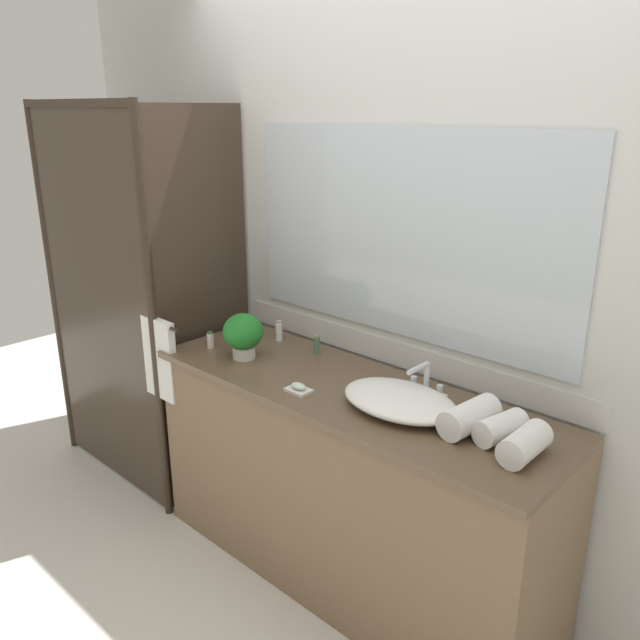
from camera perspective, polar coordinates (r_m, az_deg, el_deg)
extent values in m
plane|color=silver|center=(3.04, 2.23, -21.68)|extent=(8.00, 8.00, 0.00)
cube|color=silver|center=(2.68, 7.41, 4.07)|extent=(4.40, 0.05, 2.60)
cube|color=silver|center=(2.76, 6.77, -2.99)|extent=(1.80, 0.01, 0.11)
cube|color=silver|center=(2.62, 7.17, 7.59)|extent=(1.57, 0.01, 0.84)
cube|color=brown|center=(2.79, 2.48, -14.73)|extent=(1.80, 0.56, 0.87)
cube|color=brown|center=(2.56, 2.48, -6.36)|extent=(1.80, 0.58, 0.03)
cylinder|color=#2D2319|center=(3.88, -22.79, 2.72)|extent=(0.04, 0.04, 2.00)
cylinder|color=#2D2319|center=(3.03, -14.72, -0.61)|extent=(0.04, 0.04, 2.00)
cube|color=#2D2319|center=(3.31, -21.11, 17.68)|extent=(1.00, 0.04, 0.04)
cube|color=#382B21|center=(3.45, -19.25, 1.26)|extent=(0.96, 0.01, 1.96)
cube|color=#382B21|center=(3.18, -10.43, 0.62)|extent=(0.01, 0.57, 1.96)
cylinder|color=#2D2319|center=(3.01, -14.38, -0.28)|extent=(0.32, 0.02, 0.02)
cube|color=white|center=(3.07, -14.12, -3.39)|extent=(0.22, 0.04, 0.39)
ellipsoid|color=white|center=(2.38, 7.12, -7.13)|extent=(0.46, 0.32, 0.07)
cube|color=silver|center=(2.52, 9.46, -6.40)|extent=(0.17, 0.04, 0.02)
cylinder|color=silver|center=(2.50, 9.54, -5.04)|extent=(0.02, 0.02, 0.11)
cylinder|color=silver|center=(2.43, 8.79, -4.27)|extent=(0.02, 0.13, 0.02)
cylinder|color=silver|center=(2.54, 8.37, -5.44)|extent=(0.02, 0.02, 0.04)
cylinder|color=silver|center=(2.48, 10.65, -6.17)|extent=(0.02, 0.02, 0.04)
cylinder|color=beige|center=(2.85, -6.83, -2.87)|extent=(0.10, 0.10, 0.06)
ellipsoid|color=#207026|center=(2.82, -6.90, -1.04)|extent=(0.18, 0.18, 0.16)
cube|color=silver|center=(2.51, -1.94, -6.31)|extent=(0.10, 0.07, 0.01)
ellipsoid|color=silver|center=(2.51, -1.94, -5.94)|extent=(0.07, 0.04, 0.02)
cylinder|color=#4C7056|center=(2.87, -0.29, -2.30)|extent=(0.03, 0.03, 0.08)
cylinder|color=#9E895B|center=(2.86, -0.30, -1.43)|extent=(0.02, 0.02, 0.01)
cylinder|color=silver|center=(2.99, -9.79, -1.84)|extent=(0.03, 0.03, 0.07)
cylinder|color=#2D6638|center=(2.98, -9.83, -1.13)|extent=(0.02, 0.02, 0.01)
cylinder|color=white|center=(3.04, -3.70, -1.08)|extent=(0.03, 0.03, 0.09)
cylinder|color=#B7B2A8|center=(3.02, -3.72, -0.19)|extent=(0.02, 0.02, 0.01)
cylinder|color=white|center=(2.15, 17.86, -10.53)|extent=(0.10, 0.20, 0.10)
cylinder|color=white|center=(2.23, 15.88, -9.28)|extent=(0.13, 0.20, 0.09)
cylinder|color=white|center=(2.26, 13.24, -8.46)|extent=(0.13, 0.24, 0.11)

